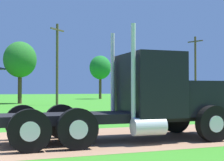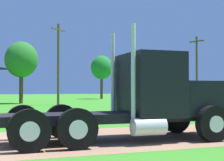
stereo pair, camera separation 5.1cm
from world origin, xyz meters
name	(u,v)px [view 2 (the right image)]	position (x,y,z in m)	size (l,w,h in m)	color
truck_foreground_white	(149,99)	(6.11, -0.69, 1.30)	(7.76, 2.83, 3.56)	black
utility_pole_near	(58,62)	(7.74, 23.51, 4.40)	(1.70, 1.61, 8.30)	brown
utility_pole_far	(197,67)	(25.82, 25.83, 4.40)	(0.93, 2.10, 8.29)	brown
tree_right	(21,60)	(4.51, 28.61, 4.93)	(3.69, 3.69, 6.99)	#513823
tree_far_right	(102,68)	(18.65, 42.66, 5.17)	(3.58, 3.58, 7.19)	#513823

